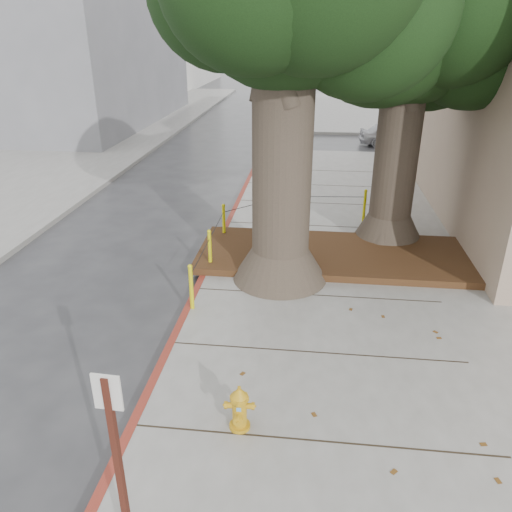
# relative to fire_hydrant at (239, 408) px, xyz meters

# --- Properties ---
(ground) EXTENTS (140.00, 140.00, 0.00)m
(ground) POSITION_rel_fire_hydrant_xyz_m (0.51, 1.88, -0.49)
(ground) COLOR #28282B
(ground) RESTS_ON ground
(sidewalk_far) EXTENTS (16.00, 20.00, 0.15)m
(sidewalk_far) POSITION_rel_fire_hydrant_xyz_m (6.51, 31.88, -0.41)
(sidewalk_far) COLOR slate
(sidewalk_far) RESTS_ON ground
(curb_red) EXTENTS (0.14, 26.00, 0.16)m
(curb_red) POSITION_rel_fire_hydrant_xyz_m (-1.49, 4.38, -0.41)
(curb_red) COLOR maroon
(curb_red) RESTS_ON ground
(planter_bed) EXTENTS (6.40, 2.60, 0.16)m
(planter_bed) POSITION_rel_fire_hydrant_xyz_m (1.41, 5.78, -0.26)
(planter_bed) COLOR black
(planter_bed) RESTS_ON sidewalk_main
(building_far_grey) EXTENTS (12.00, 16.00, 12.00)m
(building_far_grey) POSITION_rel_fire_hydrant_xyz_m (-14.49, 23.88, 5.51)
(building_far_grey) COLOR slate
(building_far_grey) RESTS_ON ground
(building_far_white) EXTENTS (12.00, 18.00, 15.00)m
(building_far_white) POSITION_rel_fire_hydrant_xyz_m (-16.49, 46.88, 7.01)
(building_far_white) COLOR silver
(building_far_white) RESTS_ON ground
(tree_near) EXTENTS (4.50, 3.80, 7.68)m
(tree_near) POSITION_rel_fire_hydrant_xyz_m (0.54, 4.69, 4.90)
(tree_near) COLOR #4C3F33
(tree_near) RESTS_ON sidewalk_main
(tree_far) EXTENTS (4.50, 3.80, 7.17)m
(tree_far) POSITION_rel_fire_hydrant_xyz_m (3.15, 7.20, 4.53)
(tree_far) COLOR #4C3F33
(tree_far) RESTS_ON sidewalk_main
(bollard_ring) EXTENTS (3.79, 5.39, 0.95)m
(bollard_ring) POSITION_rel_fire_hydrant_xyz_m (-0.35, 6.25, 0.18)
(bollard_ring) COLOR #CAC20B
(bollard_ring) RESTS_ON sidewalk_main
(fire_hydrant) EXTENTS (0.36, 0.32, 0.69)m
(fire_hydrant) POSITION_rel_fire_hydrant_xyz_m (0.00, 0.00, 0.00)
(fire_hydrant) COLOR gold
(fire_hydrant) RESTS_ON sidewalk_main
(signpost) EXTENTS (0.25, 0.06, 2.48)m
(signpost) POSITION_rel_fire_hydrant_xyz_m (-0.73, -2.15, 1.07)
(signpost) COLOR #471911
(signpost) RESTS_ON sidewalk_main
(car_silver) EXTENTS (3.22, 1.46, 1.07)m
(car_silver) POSITION_rel_fire_hydrant_xyz_m (4.55, 19.55, 0.05)
(car_silver) COLOR #B2B2B7
(car_silver) RESTS_ON ground
(car_red) EXTENTS (3.79, 1.58, 1.22)m
(car_red) POSITION_rel_fire_hydrant_xyz_m (8.84, 20.05, 0.12)
(car_red) COLOR maroon
(car_red) RESTS_ON ground
(car_dark) EXTENTS (2.05, 4.80, 1.38)m
(car_dark) POSITION_rel_fire_hydrant_xyz_m (-11.09, 19.29, 0.20)
(car_dark) COLOR black
(car_dark) RESTS_ON ground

